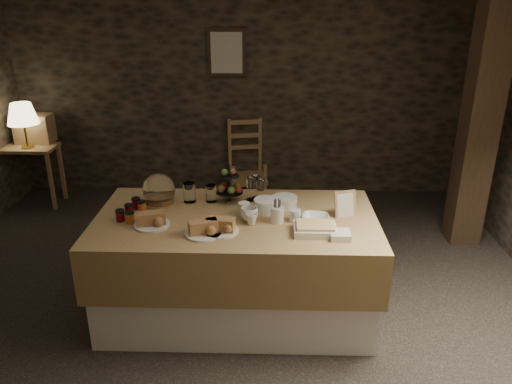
{
  "coord_description": "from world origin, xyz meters",
  "views": [
    {
      "loc": [
        0.37,
        -3.57,
        2.44
      ],
      "look_at": [
        0.26,
        0.2,
        0.9
      ],
      "focal_mm": 35.0,
      "sensor_mm": 36.0,
      "label": 1
    }
  ],
  "objects_px": {
    "timber_column": "(481,118)",
    "table_lamp": "(22,114)",
    "buffet_table": "(237,258)",
    "wine_rack": "(34,128)",
    "fruit_stand": "(230,187)",
    "console_table": "(28,157)",
    "chair": "(247,163)"
  },
  "relations": [
    {
      "from": "timber_column",
      "to": "table_lamp",
      "type": "bearing_deg",
      "value": 171.3
    },
    {
      "from": "buffet_table",
      "to": "wine_rack",
      "type": "bearing_deg",
      "value": 138.08
    },
    {
      "from": "fruit_stand",
      "to": "console_table",
      "type": "bearing_deg",
      "value": 144.31
    },
    {
      "from": "timber_column",
      "to": "fruit_stand",
      "type": "bearing_deg",
      "value": -155.91
    },
    {
      "from": "table_lamp",
      "to": "chair",
      "type": "height_order",
      "value": "table_lamp"
    },
    {
      "from": "chair",
      "to": "buffet_table",
      "type": "bearing_deg",
      "value": -100.93
    },
    {
      "from": "buffet_table",
      "to": "fruit_stand",
      "type": "bearing_deg",
      "value": 102.75
    },
    {
      "from": "wine_rack",
      "to": "chair",
      "type": "distance_m",
      "value": 2.59
    },
    {
      "from": "console_table",
      "to": "table_lamp",
      "type": "bearing_deg",
      "value": -45.0
    },
    {
      "from": "table_lamp",
      "to": "timber_column",
      "type": "relative_size",
      "value": 0.2
    },
    {
      "from": "wine_rack",
      "to": "timber_column",
      "type": "height_order",
      "value": "timber_column"
    },
    {
      "from": "console_table",
      "to": "timber_column",
      "type": "height_order",
      "value": "timber_column"
    },
    {
      "from": "console_table",
      "to": "wine_rack",
      "type": "height_order",
      "value": "wine_rack"
    },
    {
      "from": "wine_rack",
      "to": "timber_column",
      "type": "distance_m",
      "value": 4.95
    },
    {
      "from": "fruit_stand",
      "to": "timber_column",
      "type": "bearing_deg",
      "value": 24.09
    },
    {
      "from": "buffet_table",
      "to": "chair",
      "type": "bearing_deg",
      "value": 90.67
    },
    {
      "from": "console_table",
      "to": "fruit_stand",
      "type": "height_order",
      "value": "fruit_stand"
    },
    {
      "from": "buffet_table",
      "to": "console_table",
      "type": "relative_size",
      "value": 2.92
    },
    {
      "from": "buffet_table",
      "to": "wine_rack",
      "type": "xyz_separation_m",
      "value": [
        -2.57,
        2.31,
        0.41
      ]
    },
    {
      "from": "buffet_table",
      "to": "timber_column",
      "type": "relative_size",
      "value": 0.82
    },
    {
      "from": "buffet_table",
      "to": "chair",
      "type": "relative_size",
      "value": 2.85
    },
    {
      "from": "timber_column",
      "to": "buffet_table",
      "type": "bearing_deg",
      "value": -149.47
    },
    {
      "from": "wine_rack",
      "to": "fruit_stand",
      "type": "bearing_deg",
      "value": -38.81
    },
    {
      "from": "table_lamp",
      "to": "wine_rack",
      "type": "distance_m",
      "value": 0.32
    },
    {
      "from": "table_lamp",
      "to": "timber_column",
      "type": "height_order",
      "value": "timber_column"
    },
    {
      "from": "chair",
      "to": "timber_column",
      "type": "distance_m",
      "value": 2.72
    },
    {
      "from": "chair",
      "to": "fruit_stand",
      "type": "relative_size",
      "value": 2.41
    },
    {
      "from": "buffet_table",
      "to": "wine_rack",
      "type": "relative_size",
      "value": 5.07
    },
    {
      "from": "wine_rack",
      "to": "timber_column",
      "type": "bearing_deg",
      "value": -11.34
    },
    {
      "from": "timber_column",
      "to": "fruit_stand",
      "type": "relative_size",
      "value": 8.38
    },
    {
      "from": "buffet_table",
      "to": "fruit_stand",
      "type": "xyz_separation_m",
      "value": [
        -0.07,
        0.29,
        0.48
      ]
    },
    {
      "from": "timber_column",
      "to": "wine_rack",
      "type": "bearing_deg",
      "value": 168.66
    }
  ]
}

